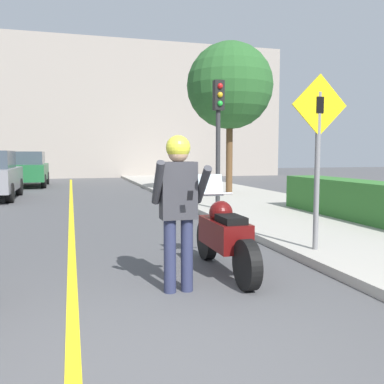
{
  "coord_description": "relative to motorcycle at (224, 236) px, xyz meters",
  "views": [
    {
      "loc": [
        -0.58,
        -2.96,
        1.58
      ],
      "look_at": [
        0.97,
        2.49,
        1.07
      ],
      "focal_mm": 40.0,
      "sensor_mm": 36.0,
      "label": 1
    }
  ],
  "objects": [
    {
      "name": "building_backdrop",
      "position": [
        -1.35,
        23.7,
        4.01
      ],
      "size": [
        28.0,
        1.2,
        9.02
      ],
      "color": "gray",
      "rests_on": "ground"
    },
    {
      "name": "motorcycle",
      "position": [
        0.0,
        0.0,
        0.0
      ],
      "size": [
        0.62,
        2.12,
        1.28
      ],
      "color": "black",
      "rests_on": "ground"
    },
    {
      "name": "person_biker",
      "position": [
        -0.78,
        -0.62,
        0.61
      ],
      "size": [
        0.59,
        0.48,
        1.78
      ],
      "color": "#282D4C",
      "rests_on": "ground"
    },
    {
      "name": "road_center_line",
      "position": [
        -1.95,
        3.7,
        -0.49
      ],
      "size": [
        0.12,
        36.0,
        0.01
      ],
      "color": "yellow",
      "rests_on": "ground"
    },
    {
      "name": "sidewalk_curb",
      "position": [
        3.45,
        1.7,
        -0.43
      ],
      "size": [
        4.4,
        44.0,
        0.13
      ],
      "color": "#ADA89E",
      "rests_on": "ground"
    },
    {
      "name": "traffic_light",
      "position": [
        1.79,
        5.36,
        1.97
      ],
      "size": [
        0.26,
        0.3,
        3.34
      ],
      "color": "#2D2D30",
      "rests_on": "sidewalk_curb"
    },
    {
      "name": "street_tree",
      "position": [
        3.67,
        9.49,
        3.52
      ],
      "size": [
        3.11,
        3.11,
        5.46
      ],
      "color": "brown",
      "rests_on": "sidewalk_curb"
    },
    {
      "name": "crossing_sign",
      "position": [
        1.62,
        0.38,
        1.21
      ],
      "size": [
        0.91,
        0.08,
        2.62
      ],
      "color": "slate",
      "rests_on": "sidewalk_curb"
    },
    {
      "name": "ground_plane",
      "position": [
        -1.35,
        -2.3,
        -0.49
      ],
      "size": [
        80.0,
        80.0,
        0.0
      ],
      "primitive_type": "plane",
      "color": "#4C4C4F"
    },
    {
      "name": "parked_car_green",
      "position": [
        -3.98,
        16.64,
        0.36
      ],
      "size": [
        1.88,
        4.2,
        1.68
      ],
      "color": "black",
      "rests_on": "ground"
    },
    {
      "name": "hedge_row",
      "position": [
        4.25,
        2.89,
        0.06
      ],
      "size": [
        0.9,
        4.94,
        0.85
      ],
      "color": "#33702D",
      "rests_on": "sidewalk_curb"
    }
  ]
}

